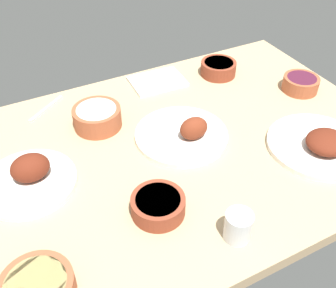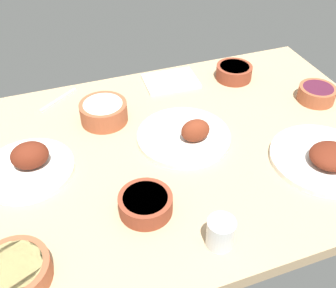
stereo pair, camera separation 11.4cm
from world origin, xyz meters
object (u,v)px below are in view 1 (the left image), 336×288
bowl_sauce (218,68)px  bowl_cream (97,117)px  bowl_onions (301,83)px  water_tumbler (238,226)px  plate_far_side (321,144)px  bowl_pasta (37,288)px  bowl_potatoes (158,205)px  folded_napkin (157,81)px  plate_center_main (29,177)px  plate_near_viewer (184,134)px  fork_loose (46,109)px

bowl_sauce → bowl_cream: 51.67cm
bowl_onions → water_tumbler: water_tumbler is taller
plate_far_side → bowl_onions: (-16.71, -27.51, 0.87)cm
bowl_pasta → bowl_potatoes: bearing=-164.8°
bowl_potatoes → water_tumbler: bearing=130.8°
folded_napkin → bowl_sauce: bearing=167.6°
plate_center_main → plate_near_viewer: (-45.63, 2.12, -0.65)cm
plate_far_side → bowl_potatoes: size_ratio=2.19×
plate_center_main → bowl_pasta: (5.49, 32.97, 0.34)cm
bowl_onions → folded_napkin: bowl_onions is taller
plate_center_main → water_tumbler: bearing=134.6°
bowl_potatoes → folded_napkin: (-26.53, -54.57, -2.07)cm
bowl_pasta → water_tumbler: water_tumbler is taller
bowl_sauce → fork_loose: (63.24, -6.89, -2.42)cm
water_tumbler → folded_napkin: (-13.61, -69.53, -3.16)cm
bowl_pasta → bowl_cream: bowl_cream is taller
plate_far_side → plate_near_viewer: 40.00cm
plate_center_main → plate_far_side: plate_center_main is taller
water_tumbler → folded_napkin: bearing=-101.1°
plate_near_viewer → bowl_potatoes: bearing=48.5°
plate_center_main → water_tumbler: (-38.82, 39.38, 1.41)cm
water_tumbler → fork_loose: water_tumbler is taller
plate_center_main → bowl_pasta: bearing=80.5°
folded_napkin → fork_loose: 40.37cm
bowl_onions → plate_near_viewer: bearing=5.5°
bowl_sauce → bowl_cream: bearing=10.5°
folded_napkin → plate_far_side: bearing=115.4°
plate_far_side → plate_near_viewer: plate_near_viewer is taller
plate_far_side → bowl_pasta: 84.42cm
bowl_potatoes → fork_loose: 58.13cm
plate_far_side → water_tumbler: size_ratio=3.92×
plate_far_side → bowl_sauce: size_ratio=2.25×
bowl_potatoes → water_tumbler: (-12.92, 14.96, 1.09)cm
plate_near_viewer → bowl_potatoes: size_ratio=2.10×
plate_center_main → water_tumbler: 55.31cm
plate_center_main → bowl_onions: size_ratio=2.03×
bowl_pasta → bowl_potatoes: same height
plate_near_viewer → bowl_sauce: size_ratio=2.16×
bowl_cream → folded_napkin: 31.54cm
bowl_sauce → folded_napkin: bowl_sauce is taller
bowl_potatoes → bowl_onions: 74.44cm
bowl_onions → bowl_cream: bowl_cream is taller
plate_center_main → plate_near_viewer: bearing=177.3°
bowl_pasta → fork_loose: bearing=-105.2°
bowl_cream → bowl_onions: bearing=169.5°
bowl_pasta → fork_loose: bowl_pasta is taller
bowl_cream → fork_loose: (12.43, -16.28, -3.09)cm
plate_near_viewer → bowl_sauce: bearing=-137.5°
bowl_pasta → bowl_potatoes: 32.53cm
plate_center_main → bowl_onions: plate_center_main is taller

